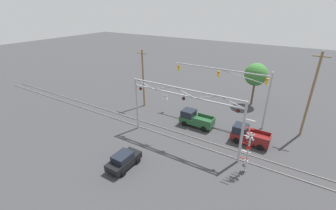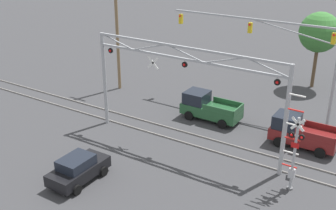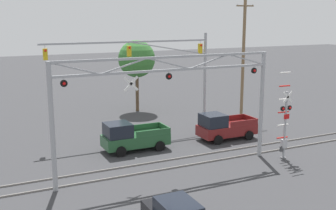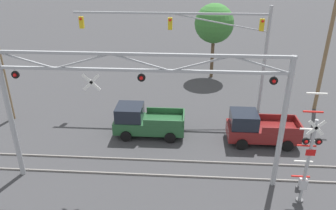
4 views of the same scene
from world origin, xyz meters
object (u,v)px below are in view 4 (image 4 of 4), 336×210
at_px(utility_pole_right, 329,39).
at_px(crossing_signal_mast, 307,163).
at_px(pickup_truck_following, 258,128).
at_px(traffic_signal_span, 217,39).
at_px(background_tree_beyond_span, 214,24).
at_px(pickup_truck_lead, 145,121).
at_px(crossing_gantry, 142,99).
at_px(utility_pole_left, 0,56).

bearing_deg(utility_pole_right, crossing_signal_mast, -111.72).
relative_size(crossing_signal_mast, pickup_truck_following, 1.31).
xyz_separation_m(traffic_signal_span, background_tree_beyond_span, (0.27, 7.68, -0.42)).
bearing_deg(pickup_truck_following, pickup_truck_lead, 176.21).
distance_m(pickup_truck_lead, pickup_truck_following, 7.38).
distance_m(crossing_gantry, background_tree_beyond_span, 17.08).
distance_m(traffic_signal_span, pickup_truck_following, 6.95).
distance_m(crossing_gantry, traffic_signal_span, 9.78).
xyz_separation_m(utility_pole_left, background_tree_beyond_span, (15.13, 10.06, 0.38)).
height_order(traffic_signal_span, pickup_truck_lead, traffic_signal_span).
bearing_deg(utility_pole_right, background_tree_beyond_span, 138.72).
distance_m(pickup_truck_following, utility_pole_right, 8.92).
distance_m(utility_pole_left, background_tree_beyond_span, 18.18).
distance_m(traffic_signal_span, background_tree_beyond_span, 7.70).
bearing_deg(utility_pole_left, utility_pole_right, 8.08).
xyz_separation_m(traffic_signal_span, pickup_truck_following, (2.57, -4.50, -4.63)).
xyz_separation_m(pickup_truck_following, utility_pole_left, (-17.44, 2.12, 3.83)).
distance_m(crossing_gantry, utility_pole_right, 15.60).
xyz_separation_m(crossing_gantry, traffic_signal_span, (4.18, 8.80, 0.86)).
relative_size(crossing_signal_mast, background_tree_beyond_span, 0.83).
relative_size(crossing_signal_mast, traffic_signal_span, 0.42).
xyz_separation_m(crossing_signal_mast, utility_pole_right, (4.34, 10.91, 3.29)).
xyz_separation_m(utility_pole_left, utility_pole_right, (22.89, 3.25, 0.74)).
xyz_separation_m(traffic_signal_span, utility_pole_right, (8.03, 0.87, -0.05)).
relative_size(crossing_signal_mast, pickup_truck_lead, 1.26).
height_order(crossing_gantry, traffic_signal_span, traffic_signal_span).
xyz_separation_m(traffic_signal_span, pickup_truck_lead, (-4.79, -4.01, -4.63)).
bearing_deg(crossing_signal_mast, utility_pole_left, 157.57).
bearing_deg(utility_pole_right, traffic_signal_span, -173.80).
bearing_deg(background_tree_beyond_span, pickup_truck_following, -79.29).
distance_m(crossing_gantry, crossing_signal_mast, 8.34).
bearing_deg(pickup_truck_following, utility_pole_left, 173.07).
xyz_separation_m(pickup_truck_lead, utility_pole_left, (-10.08, 1.63, 3.83)).
xyz_separation_m(crossing_gantry, utility_pole_right, (12.21, 9.67, 0.81)).
bearing_deg(pickup_truck_lead, crossing_gantry, -82.77).
height_order(crossing_signal_mast, utility_pole_left, utility_pole_left).
bearing_deg(traffic_signal_span, utility_pole_right, 6.20).
height_order(crossing_gantry, background_tree_beyond_span, crossing_gantry).
relative_size(traffic_signal_span, utility_pole_right, 1.28).
xyz_separation_m(crossing_gantry, utility_pole_left, (-10.68, 6.42, 0.06)).
relative_size(utility_pole_right, background_tree_beyond_span, 1.53).
bearing_deg(background_tree_beyond_span, crossing_signal_mast, -79.09).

